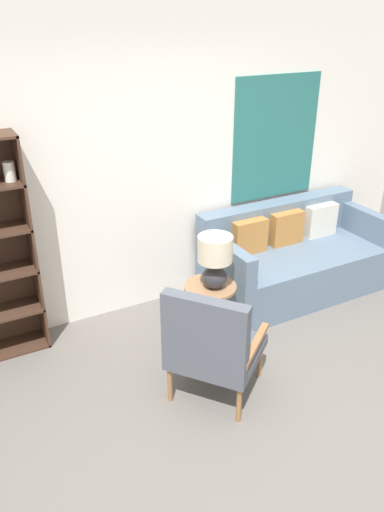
# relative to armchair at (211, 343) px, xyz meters

# --- Properties ---
(ground_plane) EXTENTS (14.00, 14.00, 0.00)m
(ground_plane) POSITION_rel_armchair_xyz_m (0.06, -0.51, -0.50)
(ground_plane) COLOR #66605B
(wall_back) EXTENTS (6.40, 0.08, 2.70)m
(wall_back) POSITION_rel_armchair_xyz_m (0.09, 1.51, 0.85)
(wall_back) COLOR white
(wall_back) RESTS_ON ground_plane
(armchair) EXTENTS (0.86, 0.86, 0.93)m
(armchair) POSITION_rel_armchair_xyz_m (0.00, 0.00, 0.00)
(armchair) COLOR olive
(armchair) RESTS_ON ground_plane
(couch) EXTENTS (1.84, 0.89, 0.86)m
(couch) POSITION_rel_armchair_xyz_m (1.57, 1.05, -0.17)
(couch) COLOR slate
(couch) RESTS_ON ground_plane
(side_table) EXTENTS (0.44, 0.44, 0.53)m
(side_table) POSITION_rel_armchair_xyz_m (0.38, 0.66, -0.04)
(side_table) COLOR #99704C
(side_table) RESTS_ON ground_plane
(table_lamp) EXTENTS (0.29, 0.29, 0.46)m
(table_lamp) POSITION_rel_armchair_xyz_m (0.39, 0.63, 0.31)
(table_lamp) COLOR #2D2D33
(table_lamp) RESTS_ON side_table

